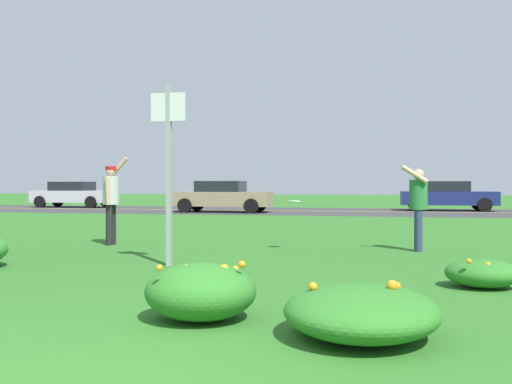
# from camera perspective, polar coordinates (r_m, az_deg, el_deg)

# --- Properties ---
(ground_plane) EXTENTS (120.00, 120.00, 0.00)m
(ground_plane) POSITION_cam_1_polar(r_m,az_deg,el_deg) (15.22, 4.76, -4.05)
(ground_plane) COLOR #2D6B23
(highway_strip) EXTENTS (120.00, 8.37, 0.01)m
(highway_strip) POSITION_cam_1_polar(r_m,az_deg,el_deg) (27.33, 8.05, -1.94)
(highway_strip) COLOR #38383A
(highway_strip) RESTS_ON ground
(highway_center_stripe) EXTENTS (120.00, 0.16, 0.00)m
(highway_center_stripe) POSITION_cam_1_polar(r_m,az_deg,el_deg) (27.33, 8.05, -1.93)
(highway_center_stripe) COLOR yellow
(highway_center_stripe) RESTS_ON ground
(daylily_clump_mid_center) EXTENTS (1.05, 1.00, 0.57)m
(daylily_clump_mid_center) POSITION_cam_1_polar(r_m,az_deg,el_deg) (5.38, -5.59, -9.94)
(daylily_clump_mid_center) COLOR #2D7526
(daylily_clump_mid_center) RESTS_ON ground
(daylily_clump_mid_left) EXTENTS (0.89, 0.76, 0.39)m
(daylily_clump_mid_left) POSITION_cam_1_polar(r_m,az_deg,el_deg) (7.53, 21.84, -7.61)
(daylily_clump_mid_left) COLOR #2D7526
(daylily_clump_mid_left) RESTS_ON ground
(daylily_clump_front_center) EXTENTS (1.28, 1.40, 0.48)m
(daylily_clump_front_center) POSITION_cam_1_polar(r_m,az_deg,el_deg) (4.85, 10.55, -11.76)
(daylily_clump_front_center) COLOR #2D7526
(daylily_clump_front_center) RESTS_ON ground
(sign_post_near_path) EXTENTS (0.56, 0.10, 2.82)m
(sign_post_near_path) POSITION_cam_1_polar(r_m,az_deg,el_deg) (8.91, -8.81, 3.52)
(sign_post_near_path) COLOR #93969B
(sign_post_near_path) RESTS_ON ground
(person_thrower_red_cap_gray_shirt) EXTENTS (0.46, 0.49, 1.87)m
(person_thrower_red_cap_gray_shirt) POSITION_cam_1_polar(r_m,az_deg,el_deg) (12.29, -14.42, -0.45)
(person_thrower_red_cap_gray_shirt) COLOR #B2B2B7
(person_thrower_red_cap_gray_shirt) RESTS_ON ground
(person_catcher_green_shirt) EXTENTS (0.50, 0.49, 1.65)m
(person_catcher_green_shirt) POSITION_cam_1_polar(r_m,az_deg,el_deg) (11.19, 16.04, -0.98)
(person_catcher_green_shirt) COLOR #287038
(person_catcher_green_shirt) RESTS_ON ground
(frisbee_white) EXTENTS (0.26, 0.26, 0.06)m
(frisbee_white) POSITION_cam_1_polar(r_m,az_deg,el_deg) (10.93, 3.84, -0.97)
(frisbee_white) COLOR white
(car_silver_leftmost) EXTENTS (4.50, 2.00, 1.45)m
(car_silver_leftmost) POSITION_cam_1_polar(r_m,az_deg,el_deg) (33.65, -17.94, -0.22)
(car_silver_leftmost) COLOR #B7BABF
(car_silver_leftmost) RESTS_ON ground
(car_tan_center_left) EXTENTS (4.50, 2.00, 1.45)m
(car_tan_center_left) POSITION_cam_1_polar(r_m,az_deg,el_deg) (26.31, -3.40, -0.43)
(car_tan_center_left) COLOR #937F60
(car_tan_center_left) RESTS_ON ground
(car_navy_center_right) EXTENTS (4.50, 2.00, 1.45)m
(car_navy_center_right) POSITION_cam_1_polar(r_m,az_deg,el_deg) (29.31, 18.75, -0.35)
(car_navy_center_right) COLOR navy
(car_navy_center_right) RESTS_ON ground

